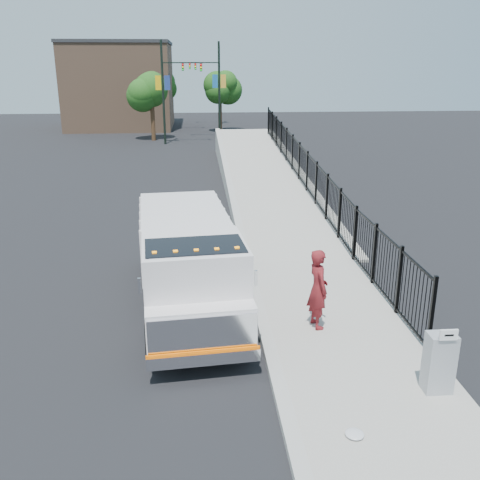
{
  "coord_description": "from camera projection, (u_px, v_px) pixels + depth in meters",
  "views": [
    {
      "loc": [
        -1.55,
        -12.33,
        6.38
      ],
      "look_at": [
        -0.4,
        2.0,
        1.57
      ],
      "focal_mm": 40.0,
      "sensor_mm": 36.0,
      "label": 1
    }
  ],
  "objects": [
    {
      "name": "debris",
      "position": [
        355.0,
        434.0,
        9.39
      ],
      "size": [
        0.34,
        0.34,
        0.09
      ],
      "primitive_type": "ellipsoid",
      "color": "silver",
      "rests_on": "sidewalk"
    },
    {
      "name": "light_pole_0",
      "position": [
        167.0,
        88.0,
        42.21
      ],
      "size": [
        3.77,
        0.22,
        8.0
      ],
      "color": "black",
      "rests_on": "ground"
    },
    {
      "name": "light_pole_3",
      "position": [
        217.0,
        82.0,
        55.7
      ],
      "size": [
        3.78,
        0.22,
        8.0
      ],
      "color": "black",
      "rests_on": "ground"
    },
    {
      "name": "worker",
      "position": [
        318.0,
        289.0,
        13.01
      ],
      "size": [
        0.6,
        0.81,
        2.01
      ],
      "primitive_type": "imported",
      "rotation": [
        0.0,
        0.0,
        1.75
      ],
      "color": "maroon",
      "rests_on": "sidewalk"
    },
    {
      "name": "utility_cabinet",
      "position": [
        439.0,
        363.0,
        10.52
      ],
      "size": [
        0.55,
        0.4,
        1.25
      ],
      "primitive_type": "cube",
      "color": "gray",
      "rests_on": "sidewalk"
    },
    {
      "name": "building",
      "position": [
        121.0,
        87.0,
        53.44
      ],
      "size": [
        10.0,
        10.0,
        8.0
      ],
      "primitive_type": "cube",
      "color": "#8C664C",
      "rests_on": "ground"
    },
    {
      "name": "ground",
      "position": [
        262.0,
        322.0,
        13.8
      ],
      "size": [
        120.0,
        120.0,
        0.0
      ],
      "primitive_type": "plane",
      "color": "black",
      "rests_on": "ground"
    },
    {
      "name": "arrow_sign",
      "position": [
        449.0,
        335.0,
        10.08
      ],
      "size": [
        0.35,
        0.04,
        0.22
      ],
      "primitive_type": "cube",
      "color": "white",
      "rests_on": "utility_cabinet"
    },
    {
      "name": "curb",
      "position": [
        272.0,
        360.0,
        11.88
      ],
      "size": [
        0.3,
        12.0,
        0.16
      ],
      "primitive_type": "cube",
      "color": "#ADAAA3",
      "rests_on": "ground"
    },
    {
      "name": "ramp",
      "position": [
        266.0,
        185.0,
        29.09
      ],
      "size": [
        3.95,
        24.06,
        3.19
      ],
      "primitive_type": "cube",
      "rotation": [
        0.06,
        0.0,
        0.0
      ],
      "color": "#9E998E",
      "rests_on": "ground"
    },
    {
      "name": "truck",
      "position": [
        188.0,
        258.0,
        14.11
      ],
      "size": [
        3.08,
        7.68,
        2.56
      ],
      "rotation": [
        0.0,
        0.0,
        0.09
      ],
      "color": "black",
      "rests_on": "ground"
    },
    {
      "name": "light_pole_1",
      "position": [
        216.0,
        87.0,
        45.52
      ],
      "size": [
        3.78,
        0.22,
        8.0
      ],
      "color": "black",
      "rests_on": "ground"
    },
    {
      "name": "tree_0",
      "position": [
        151.0,
        92.0,
        44.3
      ],
      "size": [
        2.94,
        2.94,
        5.47
      ],
      "color": "#382314",
      "rests_on": "ground"
    },
    {
      "name": "tree_1",
      "position": [
        220.0,
        89.0,
        50.03
      ],
      "size": [
        2.49,
        2.49,
        5.24
      ],
      "color": "#382314",
      "rests_on": "ground"
    },
    {
      "name": "tree_2",
      "position": [
        162.0,
        85.0,
        57.49
      ],
      "size": [
        2.95,
        2.95,
        5.47
      ],
      "color": "#382314",
      "rests_on": "ground"
    },
    {
      "name": "sidewalk",
      "position": [
        357.0,
        357.0,
        12.04
      ],
      "size": [
        3.55,
        12.0,
        0.12
      ],
      "primitive_type": "cube",
      "color": "#9E998E",
      "rests_on": "ground"
    },
    {
      "name": "light_pole_2",
      "position": [
        167.0,
        84.0,
        50.49
      ],
      "size": [
        3.77,
        0.22,
        8.0
      ],
      "color": "black",
      "rests_on": "ground"
    },
    {
      "name": "iron_fence",
      "position": [
        307.0,
        184.0,
        25.13
      ],
      "size": [
        0.1,
        28.0,
        1.8
      ],
      "primitive_type": "cube",
      "color": "black",
      "rests_on": "ground"
    }
  ]
}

